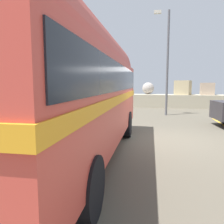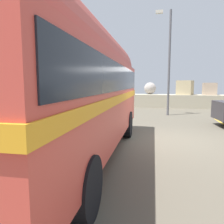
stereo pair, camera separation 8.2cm
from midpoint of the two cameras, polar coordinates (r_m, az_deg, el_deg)
The scene contains 4 objects.
ground at distance 8.18m, azimuth 13.03°, elevation -7.04°, with size 32.00×26.00×0.02m.
breakwater at distance 19.79m, azimuth 13.80°, elevation 3.26°, with size 31.36×2.03×2.49m.
vintage_coach at distance 5.90m, azimuth -9.28°, elevation 7.65°, with size 2.71×8.66×3.70m.
lamp_post at distance 14.64m, azimuth 14.26°, elevation 13.41°, with size 0.97×0.24×6.47m.
Camera 2 is at (-0.10, -7.93, 1.99)m, focal length 35.75 mm.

